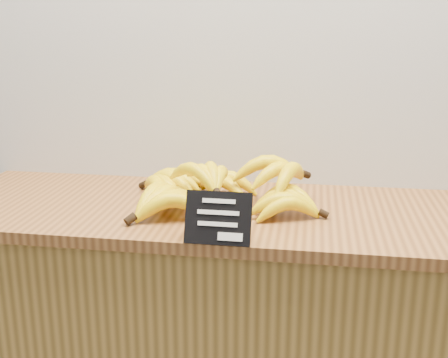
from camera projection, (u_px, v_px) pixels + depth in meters
counter_top at (227, 212)px, 1.50m from camera, size 1.55×0.54×0.03m
chalkboard_sign at (218, 218)px, 1.24m from camera, size 0.15×0.05×0.11m
banana_pile at (219, 188)px, 1.49m from camera, size 0.53×0.38×0.12m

